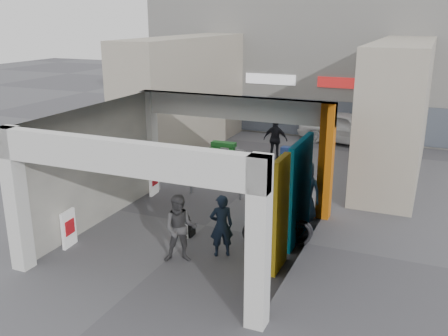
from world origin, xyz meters
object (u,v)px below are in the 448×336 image
at_px(bicycle_front, 279,223).
at_px(bicycle_rear, 277,227).
at_px(man_crates, 275,139).
at_px(border_collie, 188,228).
at_px(man_elderly, 306,191).
at_px(man_back_turned, 180,229).
at_px(white_van, 346,127).
at_px(cafe_set, 224,164).
at_px(man_with_dog, 221,226).
at_px(produce_stand, 222,154).

relative_size(bicycle_front, bicycle_rear, 1.01).
bearing_deg(bicycle_rear, man_crates, -0.64).
relative_size(border_collie, man_elderly, 0.37).
height_order(man_back_turned, bicycle_rear, man_back_turned).
relative_size(border_collie, bicycle_front, 0.36).
bearing_deg(white_van, cafe_set, 163.29).
relative_size(man_elderly, bicycle_front, 0.97).
bearing_deg(man_with_dog, man_crates, -114.95).
relative_size(man_crates, bicycle_rear, 0.95).
height_order(produce_stand, white_van, white_van).
height_order(produce_stand, bicycle_rear, bicycle_rear).
bearing_deg(bicycle_front, man_with_dog, 135.48).
bearing_deg(bicycle_front, man_elderly, -18.78).
bearing_deg(border_collie, white_van, 77.57).
relative_size(produce_stand, man_elderly, 0.69).
bearing_deg(produce_stand, cafe_set, -67.49).
height_order(border_collie, man_with_dog, man_with_dog).
bearing_deg(border_collie, bicycle_front, 16.75).
height_order(man_elderly, white_van, man_elderly).
bearing_deg(white_van, man_crates, 163.03).
height_order(cafe_set, bicycle_rear, bicycle_rear).
relative_size(border_collie, man_back_turned, 0.38).
distance_m(bicycle_rear, white_van, 11.96).
relative_size(man_elderly, white_van, 0.40).
bearing_deg(bicycle_front, man_crates, 9.57).
bearing_deg(cafe_set, border_collie, -76.29).
bearing_deg(cafe_set, white_van, 60.98).
relative_size(cafe_set, man_crates, 0.78).
bearing_deg(produce_stand, bicycle_front, -58.91).
bearing_deg(man_elderly, man_back_turned, -113.82).
bearing_deg(produce_stand, man_back_turned, -77.27).
xyz_separation_m(produce_stand, man_crates, (1.91, 1.25, 0.55)).
xyz_separation_m(border_collie, white_van, (2.12, 12.37, 0.50)).
height_order(produce_stand, man_crates, man_crates).
relative_size(man_back_turned, man_crates, 1.00).
bearing_deg(man_elderly, white_van, 98.74).
relative_size(cafe_set, border_collie, 2.04).
bearing_deg(produce_stand, white_van, 47.72).
height_order(cafe_set, border_collie, cafe_set).
distance_m(cafe_set, bicycle_rear, 6.75).
distance_m(border_collie, bicycle_front, 2.52).
relative_size(border_collie, man_with_dog, 0.41).
xyz_separation_m(man_elderly, bicycle_front, (-0.30, -1.67, -0.41)).
height_order(cafe_set, bicycle_front, bicycle_front).
distance_m(man_crates, bicycle_front, 7.94).
bearing_deg(bicycle_front, border_collie, 100.72).
bearing_deg(cafe_set, man_with_dog, -67.37).
distance_m(man_with_dog, bicycle_rear, 1.58).
height_order(man_with_dog, bicycle_rear, man_with_dog).
xyz_separation_m(man_back_turned, man_crates, (-0.62, 9.70, 0.00)).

